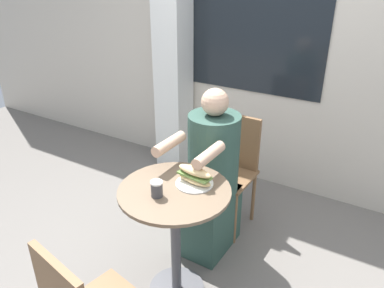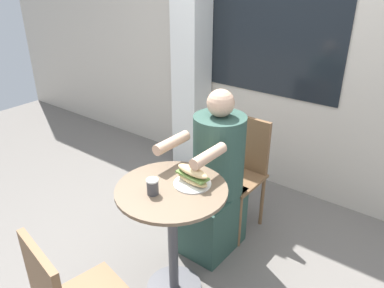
% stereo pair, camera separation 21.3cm
% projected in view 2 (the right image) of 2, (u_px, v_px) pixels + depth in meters
% --- Properties ---
extents(ground_plane, '(8.00, 8.00, 0.00)m').
position_uv_depth(ground_plane, '(174.00, 287.00, 2.41)').
color(ground_plane, slate).
extents(storefront_wall, '(8.00, 0.09, 2.80)m').
position_uv_depth(storefront_wall, '(300.00, 31.00, 2.94)').
color(storefront_wall, beige).
rests_on(storefront_wall, ground_plane).
extents(lattice_pillar, '(0.27, 0.27, 2.40)m').
position_uv_depth(lattice_pillar, '(191.00, 46.00, 3.40)').
color(lattice_pillar, silver).
rests_on(lattice_pillar, ground_plane).
extents(cafe_table, '(0.63, 0.63, 0.75)m').
position_uv_depth(cafe_table, '(172.00, 219.00, 2.17)').
color(cafe_table, brown).
rests_on(cafe_table, ground_plane).
extents(diner_chair, '(0.39, 0.39, 0.87)m').
position_uv_depth(diner_chair, '(241.00, 164.00, 2.81)').
color(diner_chair, brown).
rests_on(diner_chair, ground_plane).
extents(seated_diner, '(0.36, 0.63, 1.18)m').
position_uv_depth(seated_diner, '(215.00, 184.00, 2.57)').
color(seated_diner, '#2D4C42').
rests_on(seated_diner, ground_plane).
extents(sandwich_on_plate, '(0.22, 0.22, 0.11)m').
position_uv_depth(sandwich_on_plate, '(192.00, 177.00, 2.10)').
color(sandwich_on_plate, white).
rests_on(sandwich_on_plate, cafe_table).
extents(drink_cup, '(0.07, 0.07, 0.09)m').
position_uv_depth(drink_cup, '(153.00, 187.00, 2.01)').
color(drink_cup, '#424247').
rests_on(drink_cup, cafe_table).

